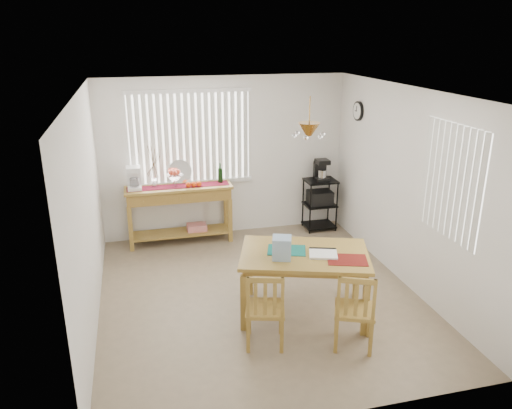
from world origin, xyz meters
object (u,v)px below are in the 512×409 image
object	(u,v)px
dining_table	(304,260)
chair_right	(355,311)
cart_items	(321,170)
sideboard	(180,200)
chair_left	(265,309)
wire_cart	(320,200)

from	to	relation	value
dining_table	chair_right	bearing A→B (deg)	-69.76
dining_table	chair_right	distance (m)	0.88
chair_right	cart_items	bearing A→B (deg)	75.23
sideboard	cart_items	bearing A→B (deg)	0.12
sideboard	cart_items	xyz separation A→B (m)	(2.37, 0.00, 0.34)
sideboard	dining_table	bearing A→B (deg)	-64.76
chair_left	cart_items	bearing A→B (deg)	59.78
cart_items	sideboard	bearing A→B (deg)	-179.88
wire_cart	cart_items	distance (m)	0.52
dining_table	cart_items	bearing A→B (deg)	65.26
cart_items	dining_table	size ratio (longest dim) A/B	0.21
wire_cart	chair_right	world-z (taller)	chair_right
wire_cart	cart_items	size ratio (longest dim) A/B	2.43
chair_left	chair_right	world-z (taller)	chair_right
wire_cart	dining_table	size ratio (longest dim) A/B	0.51
wire_cart	chair_left	size ratio (longest dim) A/B	0.98
sideboard	wire_cart	distance (m)	2.38
sideboard	chair_left	bearing A→B (deg)	-79.33
wire_cart	cart_items	world-z (taller)	cart_items
sideboard	chair_right	xyz separation A→B (m)	(1.49, -3.33, -0.26)
sideboard	chair_left	world-z (taller)	sideboard
wire_cart	chair_left	bearing A→B (deg)	-120.30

